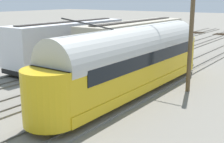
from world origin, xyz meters
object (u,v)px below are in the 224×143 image
(vintage_streetcar, at_px, (133,59))
(catenary_pole_mid_near, at_px, (189,39))
(boxcar_adjacent, at_px, (135,41))
(boxcar_far_siding, at_px, (70,42))
(track_end_bumper, at_px, (173,48))
(spare_tie_stack, at_px, (77,51))

(vintage_streetcar, distance_m, catenary_pole_mid_near, 3.89)
(catenary_pole_mid_near, bearing_deg, boxcar_adjacent, -36.17)
(vintage_streetcar, distance_m, boxcar_adjacent, 9.08)
(boxcar_far_siding, bearing_deg, track_end_bumper, -110.23)
(spare_tie_stack, distance_m, track_end_bumper, 10.98)
(spare_tie_stack, bearing_deg, catenary_pole_mid_near, 158.04)
(boxcar_adjacent, distance_m, catenary_pole_mid_near, 8.98)
(spare_tie_stack, xyz_separation_m, track_end_bumper, (-8.05, -7.47, 0.13))
(boxcar_adjacent, bearing_deg, track_end_bumper, -90.02)
(catenary_pole_mid_near, height_order, spare_tie_stack, catenary_pole_mid_near)
(boxcar_adjacent, height_order, track_end_bumper, boxcar_adjacent)
(catenary_pole_mid_near, relative_size, track_end_bumper, 3.66)
(vintage_streetcar, relative_size, boxcar_far_siding, 1.31)
(boxcar_far_siding, bearing_deg, boxcar_adjacent, -138.87)
(boxcar_adjacent, xyz_separation_m, track_end_bumper, (-0.00, -8.36, -1.77))
(vintage_streetcar, relative_size, catenary_pole_mid_near, 2.52)
(boxcar_adjacent, distance_m, track_end_bumper, 8.55)
(track_end_bumper, bearing_deg, boxcar_far_siding, 69.77)
(boxcar_adjacent, relative_size, spare_tie_stack, 5.85)
(catenary_pole_mid_near, distance_m, spare_tie_stack, 16.72)
(catenary_pole_mid_near, bearing_deg, vintage_streetcar, 44.83)
(vintage_streetcar, height_order, spare_tie_stack, vintage_streetcar)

